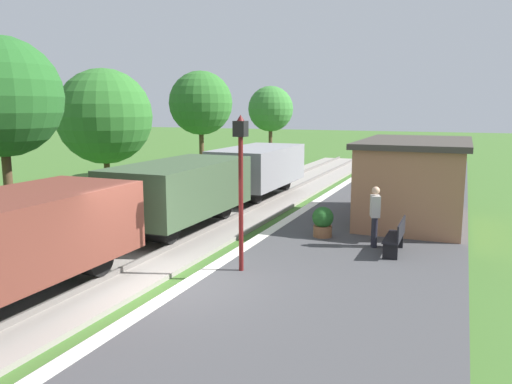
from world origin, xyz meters
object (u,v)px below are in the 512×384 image
tree_trackside_far (104,117)px  tree_field_distant (271,109)px  person_waiting (375,214)px  tree_trackside_mid (1,97)px  freight_train (181,193)px  station_hut (414,180)px  potted_planter (323,221)px  bench_near_hut (396,236)px  tree_field_left (201,103)px  lamp_post_near (241,165)px

tree_trackside_far → tree_field_distant: tree_trackside_far is taller
person_waiting → tree_trackside_mid: tree_trackside_mid is taller
freight_train → person_waiting: freight_train is taller
station_hut → potted_planter: bearing=-123.8°
potted_planter → tree_trackside_far: (-11.86, 4.87, 2.95)m
freight_train → tree_field_distant: (-5.11, 21.57, 2.57)m
freight_train → person_waiting: size_ratio=11.35×
station_hut → freight_train: bearing=-148.9°
station_hut → bench_near_hut: size_ratio=3.87×
bench_near_hut → tree_field_distant: 25.11m
station_hut → tree_field_left: bearing=146.1°
bench_near_hut → tree_field_left: 18.80m
potted_planter → tree_field_distant: tree_field_distant is taller
bench_near_hut → lamp_post_near: 4.81m
station_hut → lamp_post_near: lamp_post_near is taller
station_hut → tree_trackside_far: 14.36m
lamp_post_near → tree_field_distant: tree_field_distant is taller
potted_planter → tree_field_left: size_ratio=0.15×
person_waiting → lamp_post_near: size_ratio=0.46×
potted_planter → lamp_post_near: (-0.97, -3.86, 2.08)m
potted_planter → tree_trackside_far: size_ratio=0.16×
person_waiting → tree_field_distant: tree_field_distant is taller
potted_planter → tree_trackside_far: tree_trackside_far is taller
bench_near_hut → tree_trackside_mid: size_ratio=0.24×
potted_planter → tree_trackside_mid: 10.45m
freight_train → tree_trackside_mid: 6.13m
station_hut → tree_trackside_far: size_ratio=0.98×
freight_train → tree_trackside_far: 9.48m
tree_field_left → bench_near_hut: bearing=-45.3°
lamp_post_near → tree_field_left: 18.78m
tree_trackside_mid → bench_near_hut: bearing=10.1°
freight_train → person_waiting: 6.14m
station_hut → tree_field_distant: bearing=124.3°
bench_near_hut → lamp_post_near: lamp_post_near is taller
bench_near_hut → potted_planter: size_ratio=1.64×
station_hut → tree_trackside_far: tree_trackside_far is taller
station_hut → tree_trackside_mid: tree_trackside_mid is taller
person_waiting → tree_field_left: (-12.32, 12.68, 3.15)m
person_waiting → tree_trackside_mid: (-10.92, -2.50, 3.23)m
freight_train → tree_field_left: size_ratio=3.12×
tree_trackside_far → bench_near_hut: bearing=-22.5°
tree_field_left → tree_trackside_mid: bearing=-84.7°
bench_near_hut → lamp_post_near: bearing=-138.5°
bench_near_hut → tree_field_left: tree_field_left is taller
tree_trackside_far → tree_field_left: (1.16, 7.27, 0.66)m
bench_near_hut → tree_trackside_far: tree_trackside_far is taller
freight_train → tree_field_left: bearing=115.8°
potted_planter → tree_trackside_mid: (-9.30, -3.04, 3.69)m
bench_near_hut → tree_trackside_mid: tree_trackside_mid is taller
bench_near_hut → tree_trackside_far: bearing=157.5°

